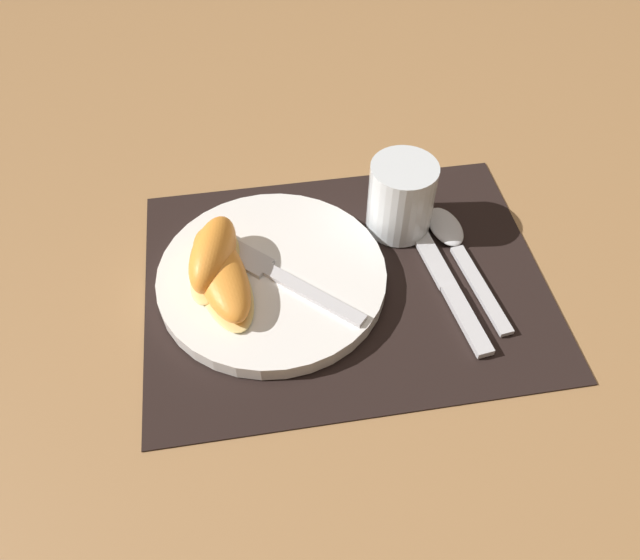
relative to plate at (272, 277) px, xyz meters
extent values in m
plane|color=#A37547|center=(0.07, -0.01, -0.01)|extent=(3.00, 3.00, 0.00)
cube|color=black|center=(0.07, -0.01, -0.01)|extent=(0.41, 0.31, 0.00)
cylinder|color=white|center=(0.00, 0.00, 0.00)|extent=(0.23, 0.23, 0.02)
cylinder|color=silver|center=(0.15, 0.06, 0.03)|extent=(0.07, 0.07, 0.08)
cylinder|color=orange|center=(0.15, 0.06, 0.01)|extent=(0.06, 0.06, 0.04)
cube|color=silver|center=(0.18, -0.08, 0.00)|extent=(0.03, 0.09, 0.01)
cube|color=silver|center=(0.17, 0.03, -0.01)|extent=(0.04, 0.13, 0.01)
cube|color=silver|center=(0.21, -0.04, -0.01)|extent=(0.03, 0.12, 0.01)
ellipsoid|color=silver|center=(0.19, 0.04, 0.00)|extent=(0.04, 0.06, 0.01)
cube|color=silver|center=(0.04, -0.04, 0.01)|extent=(0.09, 0.09, 0.00)
cube|color=silver|center=(-0.03, 0.03, 0.01)|extent=(0.07, 0.07, 0.00)
ellipsoid|color=#F4DB84|center=(-0.05, 0.01, 0.01)|extent=(0.07, 0.11, 0.01)
ellipsoid|color=orange|center=(-0.05, 0.01, 0.03)|extent=(0.07, 0.10, 0.05)
ellipsoid|color=#F4DB84|center=(-0.05, 0.00, 0.01)|extent=(0.08, 0.14, 0.01)
ellipsoid|color=orange|center=(-0.05, 0.00, 0.02)|extent=(0.07, 0.13, 0.03)
camera|label=1|loc=(-0.02, -0.41, 0.48)|focal=35.00mm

